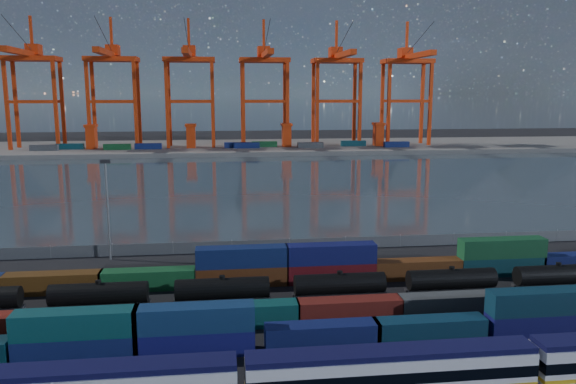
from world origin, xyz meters
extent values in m
plane|color=black|center=(0.00, 0.00, 0.00)|extent=(700.00, 700.00, 0.00)
plane|color=#2F3C44|center=(0.00, 105.00, 0.01)|extent=(700.00, 700.00, 0.00)
cube|color=#514F4C|center=(0.00, 210.00, 1.00)|extent=(700.00, 70.00, 2.00)
cone|color=#1E2630|center=(-600.00, 1600.00, 210.00)|extent=(1000.00, 1000.00, 420.00)
cone|color=#1E2630|center=(-200.00, 1600.00, 260.00)|extent=(1100.00, 1100.00, 520.00)
cone|color=#1E2630|center=(200.00, 1600.00, 230.00)|extent=(1040.00, 1040.00, 460.00)
cone|color=#1E2630|center=(600.00, 1600.00, 190.00)|extent=(960.00, 960.00, 380.00)
cone|color=#1E2630|center=(950.00, 1600.00, 150.00)|extent=(840.00, 840.00, 300.00)
cube|color=#0E0E33|center=(-23.35, -22.37, 5.11)|extent=(25.30, 2.73, 0.51)
cube|color=silver|center=(2.65, -22.37, 2.93)|extent=(25.30, 3.04, 3.85)
cube|color=#0E0E33|center=(2.65, -22.37, 5.11)|extent=(25.30, 2.73, 0.51)
cube|color=gold|center=(2.65, -22.37, 2.13)|extent=(25.33, 3.13, 0.36)
cube|color=black|center=(2.65, -22.37, 3.34)|extent=(25.33, 3.13, 1.01)
cube|color=navy|center=(-26.60, -10.18, 1.35)|extent=(12.42, 2.53, 2.69)
cube|color=#0E454A|center=(-26.60, -10.18, 4.04)|extent=(12.42, 2.53, 2.69)
cube|color=navy|center=(-14.69, -10.18, 1.35)|extent=(12.42, 2.53, 2.69)
cube|color=navy|center=(-14.69, -10.18, 4.04)|extent=(12.42, 2.53, 2.69)
cube|color=#0F184F|center=(-1.16, -10.18, 1.35)|extent=(12.42, 2.53, 2.69)
cube|color=#0C2A41|center=(10.80, -10.18, 1.35)|extent=(12.42, 2.53, 2.69)
cube|color=#0F0F4C|center=(23.89, -10.18, 1.35)|extent=(12.42, 2.53, 2.69)
cube|color=#0B283A|center=(23.89, -10.18, 4.04)|extent=(12.42, 2.53, 2.69)
cube|color=maroon|center=(-35.15, -3.51, 1.38)|extent=(12.69, 2.58, 2.75)
cube|color=#144B1D|center=(-22.77, -3.51, 1.38)|extent=(12.69, 2.58, 2.75)
cube|color=#0C413F|center=(-9.13, -3.51, 1.38)|extent=(12.69, 2.58, 2.75)
cube|color=#5D1912|center=(3.34, -3.51, 1.38)|extent=(12.69, 2.58, 2.75)
cube|color=#3C3F41|center=(15.95, -3.51, 1.38)|extent=(12.69, 2.58, 2.75)
cube|color=navy|center=(29.69, -3.51, 1.38)|extent=(12.69, 2.58, 2.75)
cube|color=#502F10|center=(-34.78, 10.82, 1.41)|extent=(13.02, 2.65, 2.82)
cube|color=#155027|center=(-22.09, 10.82, 1.41)|extent=(13.02, 2.65, 2.82)
cube|color=#522810|center=(-8.91, 10.82, 1.41)|extent=(13.02, 2.65, 2.82)
cube|color=#0F1D4E|center=(-8.91, 10.82, 4.23)|extent=(13.02, 2.65, 2.82)
cube|color=#5A0D12|center=(3.91, 10.82, 1.41)|extent=(13.02, 2.65, 2.82)
cube|color=#101350|center=(3.91, 10.82, 4.23)|extent=(13.02, 2.65, 2.82)
cube|color=#572D11|center=(16.96, 10.82, 1.41)|extent=(13.02, 2.65, 2.82)
cube|color=#0B3139|center=(30.07, 10.82, 1.41)|extent=(13.02, 2.65, 2.82)
cube|color=#134926|center=(30.07, 10.82, 4.23)|extent=(13.02, 2.65, 2.82)
cube|color=black|center=(-38.59, 3.81, 0.28)|extent=(2.32, 1.67, 0.56)
cylinder|color=black|center=(-27.27, 3.81, 2.14)|extent=(12.08, 2.70, 2.70)
cylinder|color=black|center=(-27.27, 3.81, 3.62)|extent=(0.74, 0.74, 0.46)
cube|color=black|center=(-27.27, 3.81, 0.65)|extent=(12.55, 1.86, 0.37)
cube|color=black|center=(-31.45, 3.81, 0.28)|extent=(2.32, 1.67, 0.56)
cube|color=black|center=(-23.09, 3.81, 0.28)|extent=(2.32, 1.67, 0.56)
cylinder|color=black|center=(-11.77, 3.81, 2.14)|extent=(12.08, 2.70, 2.70)
cylinder|color=black|center=(-11.77, 3.81, 3.62)|extent=(0.74, 0.74, 0.46)
cube|color=black|center=(-11.77, 3.81, 0.65)|extent=(12.55, 1.86, 0.37)
cube|color=black|center=(-15.95, 3.81, 0.28)|extent=(2.32, 1.67, 0.56)
cube|color=black|center=(-7.59, 3.81, 0.28)|extent=(2.32, 1.67, 0.56)
cylinder|color=black|center=(3.73, 3.81, 2.14)|extent=(12.08, 2.70, 2.70)
cylinder|color=black|center=(3.73, 3.81, 3.62)|extent=(0.74, 0.74, 0.46)
cube|color=black|center=(3.73, 3.81, 0.65)|extent=(12.55, 1.86, 0.37)
cube|color=black|center=(-0.45, 3.81, 0.28)|extent=(2.32, 1.67, 0.56)
cube|color=black|center=(7.91, 3.81, 0.28)|extent=(2.32, 1.67, 0.56)
cylinder|color=black|center=(19.23, 3.81, 2.14)|extent=(12.08, 2.70, 2.70)
cylinder|color=black|center=(19.23, 3.81, 3.62)|extent=(0.74, 0.74, 0.46)
cube|color=black|center=(19.23, 3.81, 0.65)|extent=(12.55, 1.86, 0.37)
cube|color=black|center=(15.05, 3.81, 0.28)|extent=(2.32, 1.67, 0.56)
cube|color=black|center=(23.41, 3.81, 0.28)|extent=(2.32, 1.67, 0.56)
cylinder|color=black|center=(34.73, 3.81, 2.14)|extent=(12.08, 2.70, 2.70)
cylinder|color=black|center=(34.73, 3.81, 3.62)|extent=(0.74, 0.74, 0.46)
cube|color=black|center=(34.73, 3.81, 0.65)|extent=(12.55, 1.86, 0.37)
cube|color=black|center=(30.55, 3.81, 0.28)|extent=(2.32, 1.67, 0.56)
cube|color=#595B5E|center=(0.00, 28.00, 1.00)|extent=(160.00, 0.06, 2.00)
cylinder|color=slate|center=(-40.00, 28.00, 1.10)|extent=(0.12, 0.12, 2.20)
cylinder|color=slate|center=(-30.00, 28.00, 1.10)|extent=(0.12, 0.12, 2.20)
cylinder|color=slate|center=(-20.00, 28.00, 1.10)|extent=(0.12, 0.12, 2.20)
cylinder|color=slate|center=(-10.00, 28.00, 1.10)|extent=(0.12, 0.12, 2.20)
cylinder|color=slate|center=(0.00, 28.00, 1.10)|extent=(0.12, 0.12, 2.20)
cylinder|color=slate|center=(10.00, 28.00, 1.10)|extent=(0.12, 0.12, 2.20)
cylinder|color=slate|center=(20.00, 28.00, 1.10)|extent=(0.12, 0.12, 2.20)
cylinder|color=slate|center=(30.00, 28.00, 1.10)|extent=(0.12, 0.12, 2.20)
cylinder|color=slate|center=(40.00, 28.00, 1.10)|extent=(0.12, 0.12, 2.20)
cylinder|color=slate|center=(50.00, 28.00, 1.10)|extent=(0.12, 0.12, 2.20)
cylinder|color=slate|center=(-30.00, 26.00, 8.00)|extent=(0.36, 0.36, 16.00)
cube|color=black|center=(-30.00, 26.00, 16.30)|extent=(1.60, 0.40, 0.60)
cube|color=red|center=(-105.39, 199.33, 21.25)|extent=(1.51, 1.51, 42.51)
cube|color=red|center=(-105.39, 210.67, 21.25)|extent=(1.51, 1.51, 42.51)
cube|color=red|center=(-84.61, 199.33, 21.25)|extent=(1.51, 1.51, 42.51)
cube|color=red|center=(-84.61, 210.67, 21.25)|extent=(1.51, 1.51, 42.51)
cube|color=red|center=(-95.00, 199.33, 23.38)|extent=(20.78, 1.32, 1.32)
cube|color=red|center=(-95.00, 210.67, 23.38)|extent=(20.78, 1.32, 1.32)
cube|color=red|center=(-95.00, 205.00, 42.51)|extent=(23.62, 13.22, 2.08)
cube|color=red|center=(-95.00, 193.66, 44.40)|extent=(2.83, 45.34, 2.36)
cube|color=red|center=(-95.00, 208.78, 46.76)|extent=(5.67, 7.56, 4.72)
cube|color=red|center=(-95.00, 206.89, 53.84)|extent=(1.13, 1.13, 15.11)
cylinder|color=black|center=(-95.00, 191.40, 51.01)|extent=(0.23, 38.88, 12.83)
cube|color=red|center=(-70.39, 199.33, 21.25)|extent=(1.51, 1.51, 42.51)
cube|color=red|center=(-70.39, 210.67, 21.25)|extent=(1.51, 1.51, 42.51)
cube|color=red|center=(-49.61, 199.33, 21.25)|extent=(1.51, 1.51, 42.51)
cube|color=red|center=(-49.61, 210.67, 21.25)|extent=(1.51, 1.51, 42.51)
cube|color=red|center=(-60.00, 199.33, 23.38)|extent=(20.78, 1.32, 1.32)
cube|color=red|center=(-60.00, 210.67, 23.38)|extent=(20.78, 1.32, 1.32)
cube|color=red|center=(-60.00, 205.00, 42.51)|extent=(23.62, 13.22, 2.08)
cube|color=red|center=(-60.00, 193.66, 44.40)|extent=(2.83, 45.34, 2.36)
cube|color=red|center=(-60.00, 208.78, 46.76)|extent=(5.67, 7.56, 4.72)
cube|color=red|center=(-60.00, 206.89, 53.84)|extent=(1.13, 1.13, 15.11)
cylinder|color=black|center=(-60.00, 191.40, 51.01)|extent=(0.23, 38.88, 12.83)
cube|color=red|center=(-35.39, 199.33, 21.25)|extent=(1.51, 1.51, 42.51)
cube|color=red|center=(-35.39, 210.67, 21.25)|extent=(1.51, 1.51, 42.51)
cube|color=red|center=(-14.61, 199.33, 21.25)|extent=(1.51, 1.51, 42.51)
cube|color=red|center=(-14.61, 210.67, 21.25)|extent=(1.51, 1.51, 42.51)
cube|color=red|center=(-25.00, 199.33, 23.38)|extent=(20.78, 1.32, 1.32)
cube|color=red|center=(-25.00, 210.67, 23.38)|extent=(20.78, 1.32, 1.32)
cube|color=red|center=(-25.00, 205.00, 42.51)|extent=(23.62, 13.22, 2.08)
cube|color=red|center=(-25.00, 193.66, 44.40)|extent=(2.83, 45.34, 2.36)
cube|color=red|center=(-25.00, 208.78, 46.76)|extent=(5.67, 7.56, 4.72)
cube|color=red|center=(-25.00, 206.89, 53.84)|extent=(1.13, 1.13, 15.11)
cylinder|color=black|center=(-25.00, 191.40, 51.01)|extent=(0.23, 38.88, 12.83)
cube|color=red|center=(-0.39, 199.33, 21.25)|extent=(1.51, 1.51, 42.51)
cube|color=red|center=(-0.39, 210.67, 21.25)|extent=(1.51, 1.51, 42.51)
cube|color=red|center=(20.39, 199.33, 21.25)|extent=(1.51, 1.51, 42.51)
cube|color=red|center=(20.39, 210.67, 21.25)|extent=(1.51, 1.51, 42.51)
cube|color=red|center=(10.00, 199.33, 23.38)|extent=(20.78, 1.32, 1.32)
cube|color=red|center=(10.00, 210.67, 23.38)|extent=(20.78, 1.32, 1.32)
cube|color=red|center=(10.00, 205.00, 42.51)|extent=(23.62, 13.22, 2.08)
cube|color=red|center=(10.00, 193.66, 44.40)|extent=(2.83, 45.34, 2.36)
cube|color=red|center=(10.00, 208.78, 46.76)|extent=(5.67, 7.56, 4.72)
cube|color=red|center=(10.00, 206.89, 53.84)|extent=(1.13, 1.13, 15.11)
cylinder|color=black|center=(10.00, 191.40, 51.01)|extent=(0.23, 38.88, 12.83)
cube|color=red|center=(34.61, 199.33, 21.25)|extent=(1.51, 1.51, 42.51)
cube|color=red|center=(34.61, 210.67, 21.25)|extent=(1.51, 1.51, 42.51)
cube|color=red|center=(55.39, 199.33, 21.25)|extent=(1.51, 1.51, 42.51)
cube|color=red|center=(55.39, 210.67, 21.25)|extent=(1.51, 1.51, 42.51)
cube|color=red|center=(45.00, 199.33, 23.38)|extent=(20.78, 1.32, 1.32)
cube|color=red|center=(45.00, 210.67, 23.38)|extent=(20.78, 1.32, 1.32)
cube|color=red|center=(45.00, 205.00, 42.51)|extent=(23.62, 13.22, 2.08)
cube|color=red|center=(45.00, 193.66, 44.40)|extent=(2.83, 45.34, 2.36)
cube|color=red|center=(45.00, 208.78, 46.76)|extent=(5.67, 7.56, 4.72)
cube|color=red|center=(45.00, 206.89, 53.84)|extent=(1.13, 1.13, 15.11)
cylinder|color=black|center=(45.00, 191.40, 51.01)|extent=(0.23, 38.88, 12.83)
cube|color=red|center=(69.61, 199.33, 21.25)|extent=(1.51, 1.51, 42.51)
cube|color=red|center=(69.61, 210.67, 21.25)|extent=(1.51, 1.51, 42.51)
cube|color=red|center=(90.39, 199.33, 21.25)|extent=(1.51, 1.51, 42.51)
cube|color=red|center=(90.39, 210.67, 21.25)|extent=(1.51, 1.51, 42.51)
cube|color=red|center=(80.00, 199.33, 23.38)|extent=(20.78, 1.32, 1.32)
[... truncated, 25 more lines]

